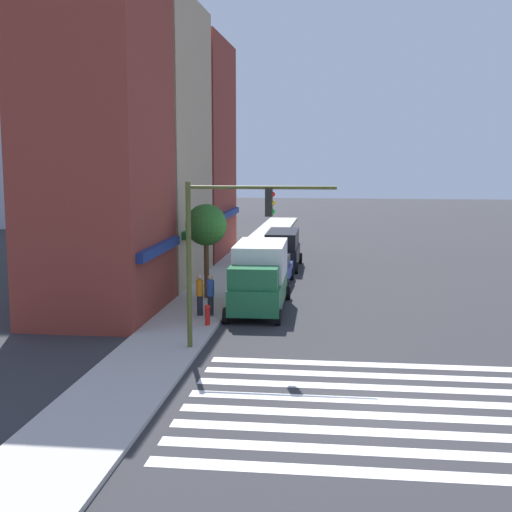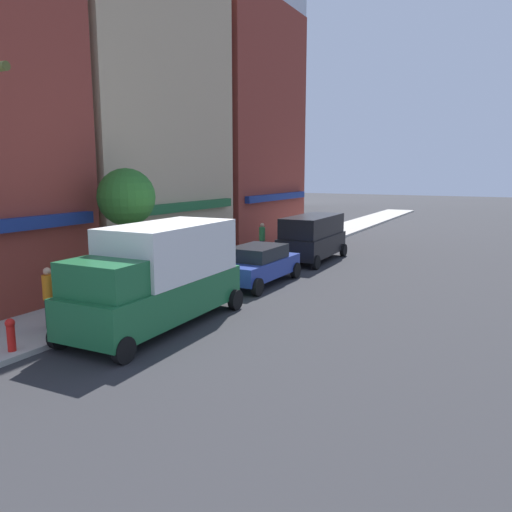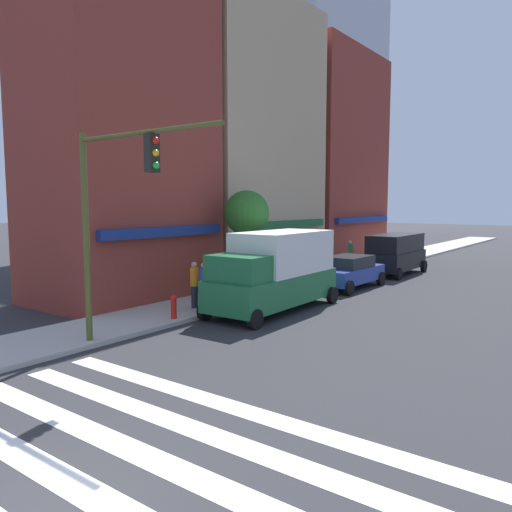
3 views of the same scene
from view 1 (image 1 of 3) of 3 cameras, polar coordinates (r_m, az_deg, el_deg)
ground_plane at (r=20.58m, az=9.57°, el=-11.90°), size 200.00×200.00×0.00m
sidewalk_left at (r=21.53m, az=-11.17°, el=-10.83°), size 120.00×3.00×0.15m
crosswalk_stripes at (r=20.58m, az=9.57°, el=-11.89°), size 8.93×10.80×0.01m
storefront_row at (r=41.14m, az=-7.92°, el=8.59°), size 27.24×5.30×15.32m
traffic_signal at (r=25.00m, az=-2.62°, el=1.66°), size 0.32×5.27×6.09m
box_truck_green at (r=32.29m, az=0.29°, el=-1.60°), size 6.25×2.42×3.04m
sedan_blue at (r=38.66m, az=1.38°, el=-1.12°), size 4.43×2.02×1.59m
van_black at (r=44.59m, az=2.14°, el=0.67°), size 5.03×2.22×2.34m
pedestrian_blue_shirt at (r=30.76m, az=-3.66°, el=-3.07°), size 0.32×0.32×1.77m
pedestrian_orange_vest at (r=30.81m, az=-4.52°, el=-3.06°), size 0.32×0.32×1.77m
pedestrian_green_top at (r=44.14m, az=-1.22°, el=0.32°), size 0.32×0.32×1.77m
fire_hydrant at (r=29.11m, az=-3.90°, el=-4.63°), size 0.24×0.24×0.84m
street_tree at (r=34.25m, az=-4.01°, el=2.44°), size 2.00×2.00×4.55m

